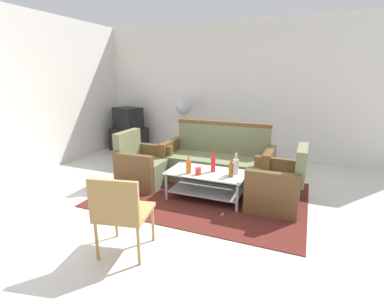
{
  "coord_description": "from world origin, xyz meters",
  "views": [
    {
      "loc": [
        1.28,
        -3.0,
        1.73
      ],
      "look_at": [
        -0.2,
        0.61,
        0.65
      ],
      "focal_mm": 26.63,
      "sensor_mm": 36.0,
      "label": 1
    }
  ],
  "objects": [
    {
      "name": "television",
      "position": [
        -2.61,
        2.55,
        0.76
      ],
      "size": [
        0.7,
        0.59,
        0.48
      ],
      "rotation": [
        0.0,
        0.0,
        2.85
      ],
      "color": "black",
      "rests_on": "tv_stand"
    },
    {
      "name": "couch",
      "position": [
        -0.05,
        1.36,
        0.32
      ],
      "size": [
        1.81,
        0.76,
        0.96
      ],
      "rotation": [
        0.0,
        0.0,
        3.13
      ],
      "color": "#6B704C",
      "rests_on": "rug"
    },
    {
      "name": "coffee_table",
      "position": [
        0.03,
        0.59,
        0.27
      ],
      "size": [
        1.1,
        0.6,
        0.4
      ],
      "color": "silver",
      "rests_on": "rug"
    },
    {
      "name": "ground_plane",
      "position": [
        0.0,
        0.0,
        0.0
      ],
      "size": [
        14.0,
        14.0,
        0.0
      ],
      "primitive_type": "plane",
      "color": "beige"
    },
    {
      "name": "bottle_orange",
      "position": [
        -0.18,
        0.44,
        0.5
      ],
      "size": [
        0.07,
        0.07,
        0.25
      ],
      "color": "#D85919",
      "rests_on": "coffee_table"
    },
    {
      "name": "armchair_right",
      "position": [
        0.99,
        0.71,
        0.29
      ],
      "size": [
        0.7,
        0.76,
        0.85
      ],
      "rotation": [
        0.0,
        0.0,
        1.57
      ],
      "color": "#6B704C",
      "rests_on": "rug"
    },
    {
      "name": "wicker_chair",
      "position": [
        -0.28,
        -0.98,
        0.49
      ],
      "size": [
        0.57,
        0.57,
        0.84
      ],
      "rotation": [
        0.0,
        0.0,
        0.21
      ],
      "color": "#AD844C",
      "rests_on": "ground"
    },
    {
      "name": "pedestal_fan",
      "position": [
        -1.21,
        2.6,
        1.01
      ],
      "size": [
        0.36,
        0.36,
        1.27
      ],
      "color": "#2D2D33",
      "rests_on": "ground"
    },
    {
      "name": "rug",
      "position": [
        -0.07,
        0.71,
        0.01
      ],
      "size": [
        2.93,
        2.09,
        0.01
      ],
      "primitive_type": "cube",
      "color": "#511E19",
      "rests_on": "ground"
    },
    {
      "name": "bottle_red",
      "position": [
        0.11,
        0.64,
        0.52
      ],
      "size": [
        0.06,
        0.06,
        0.29
      ],
      "color": "red",
      "rests_on": "coffee_table"
    },
    {
      "name": "armchair_left",
      "position": [
        -1.12,
        0.76,
        0.29
      ],
      "size": [
        0.7,
        0.76,
        0.85
      ],
      "rotation": [
        0.0,
        0.0,
        -1.57
      ],
      "color": "#6B704C",
      "rests_on": "rug"
    },
    {
      "name": "cup",
      "position": [
        -0.04,
        0.44,
        0.46
      ],
      "size": [
        0.08,
        0.08,
        0.1
      ],
      "primitive_type": "cylinder",
      "color": "red",
      "rests_on": "coffee_table"
    },
    {
      "name": "bottle_clear",
      "position": [
        0.43,
        0.66,
        0.52
      ],
      "size": [
        0.08,
        0.08,
        0.29
      ],
      "color": "silver",
      "rests_on": "coffee_table"
    },
    {
      "name": "wall_back",
      "position": [
        0.0,
        3.06,
        1.4
      ],
      "size": [
        6.52,
        0.12,
        2.8
      ],
      "color": "silver",
      "rests_on": "ground"
    },
    {
      "name": "tv_stand",
      "position": [
        -2.61,
        2.55,
        0.26
      ],
      "size": [
        0.8,
        0.5,
        0.52
      ],
      "primitive_type": "cube",
      "color": "black",
      "rests_on": "ground"
    },
    {
      "name": "bottle_brown",
      "position": [
        0.4,
        0.52,
        0.52
      ],
      "size": [
        0.06,
        0.06,
        0.28
      ],
      "color": "brown",
      "rests_on": "coffee_table"
    }
  ]
}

